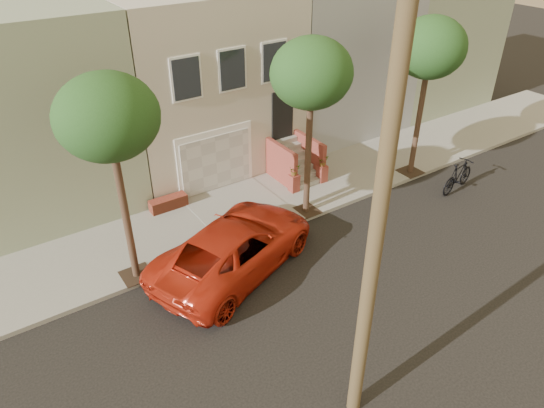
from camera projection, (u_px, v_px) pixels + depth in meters
ground at (357, 282)px, 15.21m from camera, size 90.00×90.00×0.00m
sidewalk at (262, 203)px, 18.94m from camera, size 40.00×3.70×0.15m
house_row at (186, 72)px, 21.17m from camera, size 33.10×11.70×7.00m
tree_left at (108, 119)px, 12.58m from camera, size 2.70×2.57×6.30m
tree_mid at (312, 74)px, 15.65m from camera, size 2.70×2.57×6.30m
tree_right at (430, 49)px, 18.25m from camera, size 2.70×2.57×6.30m
pickup_truck at (235, 247)px, 15.38m from camera, size 6.47×4.67×1.63m
motorcycle at (458, 176)px, 19.63m from camera, size 2.17×0.95×1.26m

